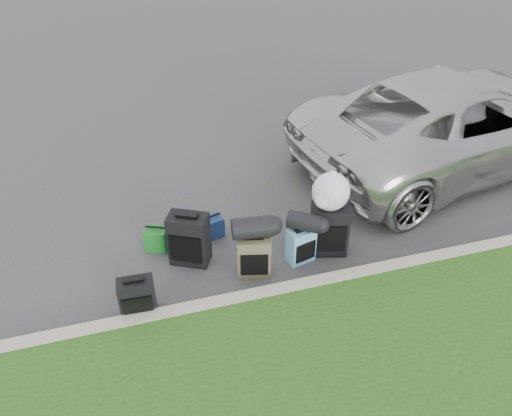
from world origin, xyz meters
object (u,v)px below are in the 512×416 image
object	(u,v)px
suitcase_small_black	(137,297)
suv	(457,121)
suitcase_teal	(301,245)
tote_navy	(213,227)
tote_green	(157,239)
suitcase_olive	(254,256)
suitcase_large_black_right	(329,229)
suitcase_large_black_left	(189,239)

from	to	relation	value
suitcase_small_black	suv	bearing A→B (deg)	23.71
suitcase_teal	tote_navy	world-z (taller)	suitcase_teal
tote_green	tote_navy	world-z (taller)	tote_green
tote_green	suitcase_olive	bearing A→B (deg)	-13.44
suitcase_large_black_right	suitcase_teal	bearing A→B (deg)	-154.39
suv	tote_green	size ratio (longest dim) A/B	17.10
suitcase_small_black	tote_green	xyz separation A→B (m)	(0.36, 1.17, -0.09)
suitcase_large_black_left	suitcase_olive	bearing A→B (deg)	-4.92
suitcase_small_black	suitcase_teal	xyz separation A→B (m)	(2.23, 0.37, -0.00)
suitcase_teal	suitcase_olive	bearing A→B (deg)	171.57
suv	suitcase_large_black_left	distance (m)	5.18
suv	suitcase_large_black_right	size ratio (longest dim) A/B	7.61
suitcase_olive	suitcase_large_black_right	xyz separation A→B (m)	(1.12, 0.14, 0.08)
tote_navy	suv	bearing A→B (deg)	-3.09
suitcase_large_black_left	tote_green	xyz separation A→B (m)	(-0.41, 0.39, -0.21)
suitcase_large_black_right	tote_green	distance (m)	2.42
suitcase_large_black_left	tote_navy	bearing A→B (deg)	75.37
tote_green	tote_navy	size ratio (longest dim) A/B	1.09
suitcase_small_black	suitcase_olive	distance (m)	1.57
suitcase_small_black	suitcase_teal	world-z (taller)	suitcase_small_black
suv	suitcase_large_black_left	xyz separation A→B (m)	(-4.97, -1.39, -0.43)
suitcase_small_black	tote_navy	xyz separation A→B (m)	(1.18, 1.24, -0.11)
suitcase_large_black_left	tote_navy	size ratio (longest dim) A/B	2.41
suitcase_teal	suitcase_small_black	bearing A→B (deg)	175.39
suitcase_large_black_left	suitcase_large_black_right	size ratio (longest dim) A/B	0.98
suitcase_olive	tote_green	xyz separation A→B (m)	(-1.18, 0.86, -0.13)
suitcase_olive	suv	bearing A→B (deg)	37.60
suv	suitcase_small_black	xyz separation A→B (m)	(-5.74, -2.17, -0.54)
suitcase_olive	tote_navy	xyz separation A→B (m)	(-0.36, 0.94, -0.14)
suitcase_large_black_left	suitcase_teal	xyz separation A→B (m)	(1.45, -0.41, -0.12)
suv	suitcase_small_black	distance (m)	6.16
suitcase_large_black_right	tote_green	xyz separation A→B (m)	(-2.30, 0.72, -0.21)
suitcase_teal	tote_green	distance (m)	2.03
suitcase_olive	suitcase_teal	size ratio (longest dim) A/B	1.14
tote_green	tote_navy	bearing A→B (deg)	27.83
suitcase_large_black_left	tote_green	distance (m)	0.60
tote_navy	tote_green	bearing A→B (deg)	170.47
suitcase_large_black_left	suitcase_large_black_right	bearing A→B (deg)	16.94
tote_navy	suitcase_teal	bearing A→B (deg)	-54.38
suv	suitcase_large_black_right	bearing A→B (deg)	108.70
suitcase_large_black_right	tote_green	size ratio (longest dim) A/B	2.25
suitcase_teal	tote_green	bearing A→B (deg)	142.71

